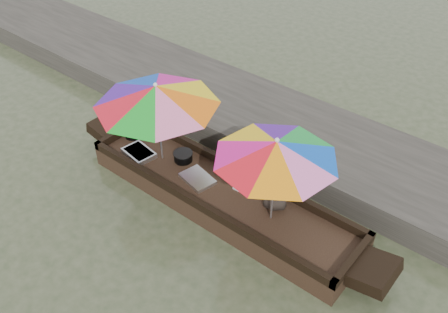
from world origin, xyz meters
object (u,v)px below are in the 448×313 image
Objects in this scene: charcoal_grill at (183,157)px; umbrella_bow at (159,123)px; cooking_pot at (133,132)px; umbrella_stern at (274,181)px; tray_scallop at (198,179)px; vendor at (277,183)px; tray_crayfish at (139,153)px; boat_hull at (220,197)px; supply_bag at (243,183)px.

charcoal_grill is 0.15× the size of umbrella_bow.
cooking_pot is 0.16× the size of umbrella_bow.
tray_scallop is at bearing -177.96° from umbrella_stern.
umbrella_bow and umbrella_stern have the same top height.
cooking_pot is at bearing -177.65° from charcoal_grill.
vendor is at bearing 111.34° from umbrella_stern.
charcoal_grill is at bearing -25.84° from vendor.
umbrella_stern reaches higher than tray_crayfish.
charcoal_grill is at bearing 2.35° from cooking_pot.
charcoal_grill is at bearing 156.46° from tray_scallop.
cooking_pot is at bearing 145.94° from tray_crayfish.
tray_crayfish is at bearing -151.60° from umbrella_bow.
boat_hull is 4.89× the size of vendor.
umbrella_stern is at bearing -2.39° from cooking_pot.
umbrella_stern reaches higher than tray_scallop.
tray_crayfish is 1.78× the size of charcoal_grill.
umbrella_bow reaches higher than tray_crayfish.
vendor reaches higher than boat_hull.
tray_crayfish is at bearing -173.13° from boat_hull.
vendor is (0.93, 0.24, 0.69)m from boat_hull.
umbrella_bow is at bearing -8.63° from cooking_pot.
boat_hull is 0.51m from tray_scallop.
boat_hull is 1.40m from umbrella_stern.
tray_crayfish reaches higher than tray_scallop.
umbrella_bow is (-0.90, 0.05, 0.74)m from tray_scallop.
charcoal_grill is (-1.01, 0.19, 0.25)m from boat_hull.
tray_scallop is 2.08× the size of supply_bag.
umbrella_bow is (-0.34, -0.19, 0.70)m from charcoal_grill.
cooking_pot reaches higher than tray_scallop.
charcoal_grill is at bearing 169.49° from boat_hull.
vendor is at bearing 6.10° from umbrella_bow.
supply_bag is (2.54, 0.13, 0.04)m from cooking_pot.
umbrella_stern is at bearing -5.26° from charcoal_grill.
charcoal_grill reaches higher than boat_hull.
tray_crayfish is at bearing -166.85° from supply_bag.
vendor reaches higher than charcoal_grill.
boat_hull is 8.60× the size of tray_scallop.
umbrella_bow is at bearing 28.40° from tray_crayfish.
umbrella_stern is at bearing -19.45° from supply_bag.
tray_crayfish is 2.88m from umbrella_stern.
vendor is at bearing 12.06° from tray_scallop.
cooking_pot is (-2.26, 0.14, 0.26)m from boat_hull.
umbrella_bow is at bearing -21.41° from vendor.
umbrella_stern is at bearing 0.00° from boat_hull.
umbrella_stern is (0.75, -0.26, 0.65)m from supply_bag.
tray_scallop is at bearing -173.42° from boat_hull.
tray_scallop is at bearing -3.39° from umbrella_bow.
charcoal_grill is 0.80m from umbrella_bow.
charcoal_grill reaches higher than tray_scallop.
umbrella_stern is (1.03, 0.00, 0.95)m from boat_hull.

